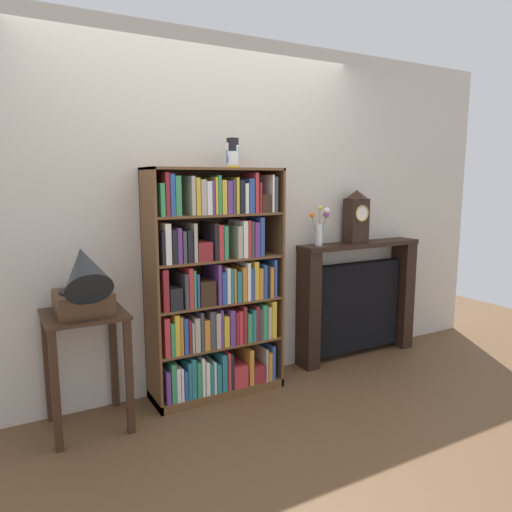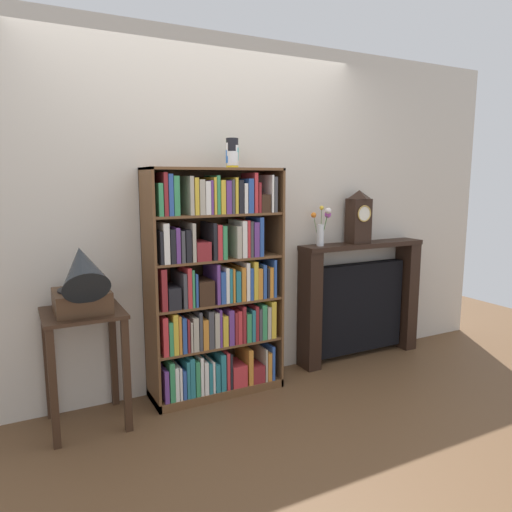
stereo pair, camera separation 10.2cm
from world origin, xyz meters
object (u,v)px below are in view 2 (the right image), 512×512
(side_table_left, at_px, (84,343))
(flower_vase, at_px, (322,227))
(fireplace_mantel, at_px, (359,301))
(mantel_clock, at_px, (359,217))
(bookshelf, at_px, (214,292))
(gramophone, at_px, (82,281))
(cup_stack, at_px, (232,153))

(side_table_left, bearing_deg, flower_vase, 3.70)
(fireplace_mantel, relative_size, mantel_clock, 2.65)
(bookshelf, bearing_deg, side_table_left, -176.60)
(bookshelf, relative_size, flower_vase, 5.03)
(bookshelf, bearing_deg, gramophone, -171.84)
(cup_stack, bearing_deg, fireplace_mantel, 4.60)
(fireplace_mantel, height_order, mantel_clock, mantel_clock)
(gramophone, height_order, flower_vase, flower_vase)
(bookshelf, xyz_separation_m, cup_stack, (0.15, -0.01, 0.98))
(bookshelf, xyz_separation_m, gramophone, (-0.91, -0.13, 0.20))
(cup_stack, xyz_separation_m, mantel_clock, (1.21, 0.08, -0.50))
(gramophone, distance_m, fireplace_mantel, 2.38)
(cup_stack, distance_m, gramophone, 1.32)
(bookshelf, height_order, side_table_left, bookshelf)
(cup_stack, height_order, gramophone, cup_stack)
(bookshelf, relative_size, side_table_left, 2.18)
(cup_stack, distance_m, flower_vase, 1.01)
(cup_stack, xyz_separation_m, flower_vase, (0.83, 0.08, -0.56))
(side_table_left, xyz_separation_m, gramophone, (0.00, -0.08, 0.42))
(side_table_left, height_order, flower_vase, flower_vase)
(side_table_left, distance_m, flower_vase, 2.00)
(side_table_left, height_order, mantel_clock, mantel_clock)
(bookshelf, relative_size, fireplace_mantel, 1.38)
(mantel_clock, bearing_deg, bookshelf, -176.98)
(bookshelf, height_order, gramophone, bookshelf)
(fireplace_mantel, bearing_deg, bookshelf, -176.25)
(gramophone, height_order, mantel_clock, mantel_clock)
(gramophone, bearing_deg, fireplace_mantel, 5.48)
(flower_vase, bearing_deg, bookshelf, -176.03)
(side_table_left, xyz_separation_m, fireplace_mantel, (2.32, 0.15, -0.04))
(cup_stack, relative_size, mantel_clock, 0.45)
(gramophone, bearing_deg, side_table_left, 90.00)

